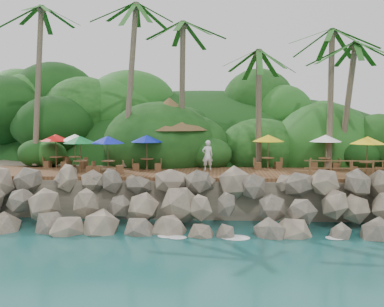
{
  "coord_description": "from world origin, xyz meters",
  "views": [
    {
      "loc": [
        1.56,
        -19.08,
        5.53
      ],
      "look_at": [
        0.0,
        6.0,
        3.4
      ],
      "focal_mm": 39.56,
      "sensor_mm": 36.0,
      "label": 1
    }
  ],
  "objects": [
    {
      "name": "palms",
      "position": [
        1.16,
        8.64,
        11.47
      ],
      "size": [
        26.27,
        6.73,
        12.09
      ],
      "color": "brown",
      "rests_on": "ground"
    },
    {
      "name": "jungle_foliage",
      "position": [
        0.0,
        15.0,
        0.0
      ],
      "size": [
        44.0,
        16.0,
        12.0
      ],
      "primitive_type": null,
      "color": "#143811",
      "rests_on": "ground"
    },
    {
      "name": "seawall",
      "position": [
        0.0,
        2.0,
        1.15
      ],
      "size": [
        29.0,
        4.0,
        2.3
      ],
      "primitive_type": null,
      "color": "gray",
      "rests_on": "ground"
    },
    {
      "name": "jungle_hill",
      "position": [
        0.0,
        23.5,
        0.0
      ],
      "size": [
        44.8,
        28.0,
        15.4
      ],
      "primitive_type": "ellipsoid",
      "color": "#143811",
      "rests_on": "ground"
    },
    {
      "name": "palapa",
      "position": [
        -1.76,
        9.55,
        5.79
      ],
      "size": [
        5.51,
        5.51,
        4.6
      ],
      "color": "brown",
      "rests_on": "ground"
    },
    {
      "name": "ground",
      "position": [
        0.0,
        0.0,
        0.0
      ],
      "size": [
        140.0,
        140.0,
        0.0
      ],
      "primitive_type": "plane",
      "color": "#19514F",
      "rests_on": "ground"
    },
    {
      "name": "dining_clusters",
      "position": [
        0.45,
        6.31,
        4.11
      ],
      "size": [
        22.66,
        5.01,
        2.18
      ],
      "color": "brown",
      "rests_on": "terrace"
    },
    {
      "name": "railing",
      "position": [
        9.75,
        3.65,
        2.91
      ],
      "size": [
        7.2,
        0.1,
        1.0
      ],
      "color": "brown",
      "rests_on": "terrace"
    },
    {
      "name": "foam_line",
      "position": [
        0.0,
        0.3,
        0.03
      ],
      "size": [
        25.2,
        0.8,
        0.06
      ],
      "color": "white",
      "rests_on": "ground"
    },
    {
      "name": "waiter",
      "position": [
        0.91,
        6.62,
        3.23
      ],
      "size": [
        0.77,
        0.6,
        1.86
      ],
      "primitive_type": "imported",
      "rotation": [
        0.0,
        0.0,
        3.39
      ],
      "color": "silver",
      "rests_on": "terrace"
    },
    {
      "name": "terrace",
      "position": [
        0.0,
        6.0,
        2.2
      ],
      "size": [
        26.0,
        5.0,
        0.2
      ],
      "primitive_type": "cube",
      "color": "brown",
      "rests_on": "land_base"
    },
    {
      "name": "land_base",
      "position": [
        0.0,
        16.0,
        1.05
      ],
      "size": [
        32.0,
        25.2,
        2.1
      ],
      "primitive_type": "cube",
      "color": "gray",
      "rests_on": "ground"
    }
  ]
}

